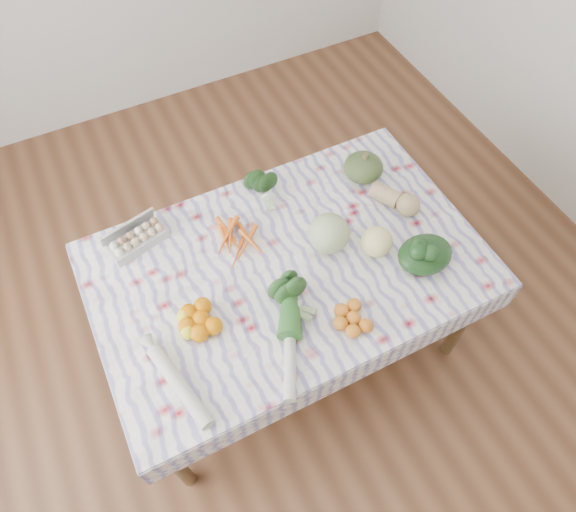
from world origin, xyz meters
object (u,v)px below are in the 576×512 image
Objects in this scene: dining_table at (288,274)px; grapefruit at (377,242)px; egg_carton at (138,240)px; cabbage at (329,233)px; kabocha_squash at (363,167)px; butternut_squash at (396,198)px.

grapefruit is (0.37, -0.11, 0.15)m from dining_table.
dining_table is 0.67m from egg_carton.
egg_carton is 0.83m from cabbage.
cabbage is 1.31× the size of grapefruit.
egg_carton is 1.39× the size of kabocha_squash.
butternut_squash is (1.12, -0.31, 0.02)m from egg_carton.
cabbage is (0.20, 0.01, 0.17)m from dining_table.
egg_carton is 1.03m from grapefruit.
dining_table is at bearing -177.91° from cabbage.
egg_carton is 1.16m from butternut_squash.
dining_table is at bearing 163.52° from grapefruit.
butternut_squash is 0.28m from grapefruit.
dining_table is 6.12× the size of egg_carton.
butternut_squash is 1.71× the size of grapefruit.
kabocha_squash reaches higher than dining_table.
cabbage is at bearing 160.59° from butternut_squash.
grapefruit is at bearing -34.47° from cabbage.
butternut_squash is (0.04, -0.22, -0.01)m from kabocha_squash.
butternut_squash is (0.39, 0.06, -0.04)m from cabbage.
cabbage is 0.39m from butternut_squash.
dining_table is 0.60m from butternut_squash.
butternut_squash is at bearing 39.26° from grapefruit.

